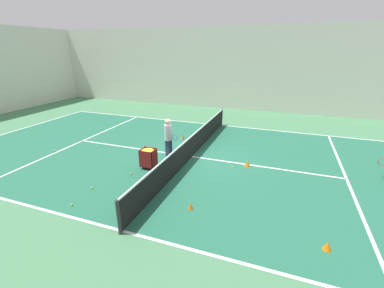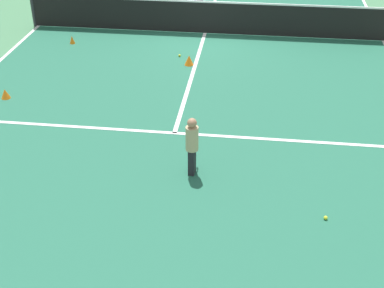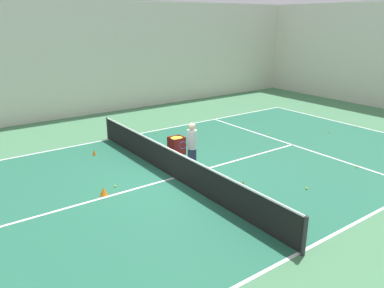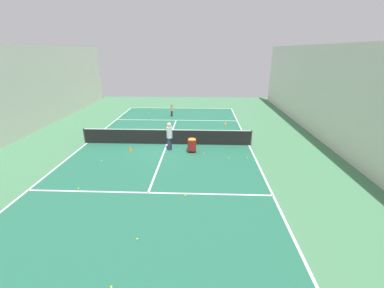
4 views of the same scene
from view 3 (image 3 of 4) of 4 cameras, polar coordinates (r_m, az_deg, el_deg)
name	(u,v)px [view 3 (image 3 of 4)]	position (r m, az deg, el deg)	size (l,w,h in m)	color
ground_plane	(174,178)	(13.20, -2.76, -5.20)	(36.98, 36.98, 0.00)	#477F56
court_playing_area	(174,178)	(13.20, -2.77, -5.20)	(10.94, 22.79, 0.00)	#23664C
line_baseline_far	(357,126)	(21.28, 23.90, 2.48)	(10.94, 0.10, 0.00)	white
line_sideline_left	(110,139)	(17.76, -12.46, 0.70)	(0.10, 22.79, 0.00)	white
line_sideline_right	(299,253)	(9.64, 16.03, -15.66)	(0.10, 22.79, 0.00)	white
line_service_far	(292,145)	(17.19, 15.01, -0.10)	(10.94, 0.10, 0.00)	white
line_centre_service	(174,178)	(13.20, -2.77, -5.18)	(0.10, 12.53, 0.00)	white
hall_enclosure_left	(66,60)	(21.92, -18.64, 11.98)	(0.15, 33.28, 6.34)	silver
tennis_net	(174,164)	(12.99, -2.80, -3.04)	(11.24, 0.10, 1.03)	#2D2D33
coach_at_net	(192,143)	(13.61, -0.02, 0.16)	(0.46, 0.72, 1.78)	#2D3351
ball_cart	(177,143)	(14.99, -2.37, 0.20)	(0.51, 0.58, 0.85)	maroon
training_cone_1	(94,152)	(15.83, -14.68, -1.23)	(0.16, 0.16, 0.24)	orange
training_cone_2	(243,185)	(12.35, 7.82, -6.28)	(0.18, 0.18, 0.31)	orange
training_cone_3	(104,191)	(12.23, -13.32, -7.01)	(0.25, 0.25, 0.27)	orange
tennis_ball_0	(156,133)	(18.28, -5.54, 1.67)	(0.07, 0.07, 0.07)	yellow
tennis_ball_1	(329,132)	(19.63, 20.08, 1.80)	(0.07, 0.07, 0.07)	yellow
tennis_ball_2	(354,127)	(21.04, 23.51, 2.44)	(0.07, 0.07, 0.07)	yellow
tennis_ball_4	(268,134)	(18.37, 11.51, 1.46)	(0.07, 0.07, 0.07)	yellow
tennis_ball_5	(357,167)	(15.36, 23.85, -3.21)	(0.07, 0.07, 0.07)	yellow
tennis_ball_7	(115,186)	(12.75, -11.60, -6.29)	(0.07, 0.07, 0.07)	yellow
tennis_ball_8	(307,188)	(12.88, 17.08, -6.49)	(0.07, 0.07, 0.07)	yellow
tennis_ball_10	(174,149)	(15.98, -2.76, -0.76)	(0.07, 0.07, 0.07)	yellow
tennis_ball_11	(170,138)	(17.46, -3.38, 0.91)	(0.07, 0.07, 0.07)	yellow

